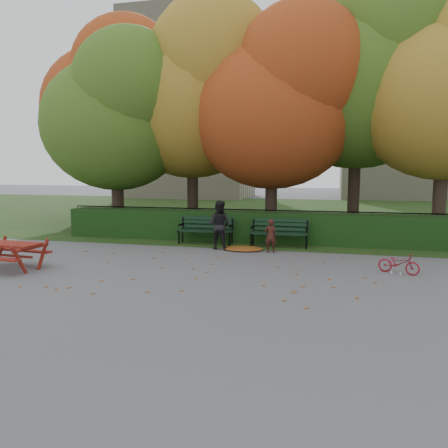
% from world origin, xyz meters
% --- Properties ---
extents(ground, '(90.00, 90.00, 0.00)m').
position_xyz_m(ground, '(0.00, 0.00, 0.00)').
color(ground, slate).
rests_on(ground, ground).
extents(grass_strip, '(90.00, 90.00, 0.00)m').
position_xyz_m(grass_strip, '(0.00, 14.00, 0.01)').
color(grass_strip, '#1B3816').
rests_on(grass_strip, ground).
extents(building_left, '(10.00, 7.00, 15.00)m').
position_xyz_m(building_left, '(-9.00, 26.00, 7.50)').
color(building_left, '#BCB193').
rests_on(building_left, ground).
extents(building_right, '(9.00, 6.00, 12.00)m').
position_xyz_m(building_right, '(8.00, 28.00, 6.00)').
color(building_right, '#BCB193').
rests_on(building_right, ground).
extents(hedge, '(13.00, 0.90, 1.00)m').
position_xyz_m(hedge, '(0.00, 4.50, 0.50)').
color(hedge, black).
rests_on(hedge, ground).
extents(iron_fence, '(14.00, 0.04, 1.02)m').
position_xyz_m(iron_fence, '(0.00, 5.30, 0.54)').
color(iron_fence, black).
rests_on(iron_fence, ground).
extents(tree_a, '(5.88, 5.60, 7.48)m').
position_xyz_m(tree_a, '(-5.19, 5.58, 4.52)').
color(tree_a, '#2F211B').
rests_on(tree_a, ground).
extents(tree_b, '(6.72, 6.40, 8.79)m').
position_xyz_m(tree_b, '(-2.44, 6.75, 5.40)').
color(tree_b, '#2F211B').
rests_on(tree_b, ground).
extents(tree_c, '(6.30, 6.00, 8.00)m').
position_xyz_m(tree_c, '(0.83, 5.96, 4.82)').
color(tree_c, '#2F211B').
rests_on(tree_c, ground).
extents(tree_d, '(7.14, 6.80, 9.58)m').
position_xyz_m(tree_d, '(3.88, 7.23, 5.98)').
color(tree_d, '#2F211B').
rests_on(tree_d, ground).
extents(tree_f, '(6.93, 6.60, 9.19)m').
position_xyz_m(tree_f, '(-7.13, 9.24, 5.69)').
color(tree_f, '#2F211B').
rests_on(tree_f, ground).
extents(bench_left, '(1.80, 0.57, 0.88)m').
position_xyz_m(bench_left, '(-1.30, 3.70, 0.52)').
color(bench_left, black).
rests_on(bench_left, ground).
extents(bench_right, '(1.80, 0.57, 0.88)m').
position_xyz_m(bench_right, '(1.10, 3.70, 0.52)').
color(bench_right, black).
rests_on(bench_right, ground).
extents(picnic_table, '(1.65, 1.38, 0.75)m').
position_xyz_m(picnic_table, '(-5.00, -0.94, 0.52)').
color(picnic_table, maroon).
rests_on(picnic_table, ground).
extents(leaf_pile, '(1.34, 1.01, 0.09)m').
position_xyz_m(leaf_pile, '(0.09, 2.90, 0.04)').
color(leaf_pile, maroon).
rests_on(leaf_pile, ground).
extents(leaf_scatter, '(9.00, 5.70, 0.01)m').
position_xyz_m(leaf_scatter, '(0.00, 0.30, 0.01)').
color(leaf_scatter, maroon).
rests_on(leaf_scatter, ground).
extents(child, '(0.40, 0.30, 0.99)m').
position_xyz_m(child, '(0.95, 2.73, 0.50)').
color(child, '#3C1A13').
rests_on(child, ground).
extents(adult, '(0.81, 0.67, 1.49)m').
position_xyz_m(adult, '(-0.66, 2.90, 0.75)').
color(adult, black).
rests_on(adult, ground).
extents(bicycle, '(1.00, 0.68, 0.50)m').
position_xyz_m(bicycle, '(4.23, 0.85, 0.25)').
color(bicycle, maroon).
rests_on(bicycle, ground).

